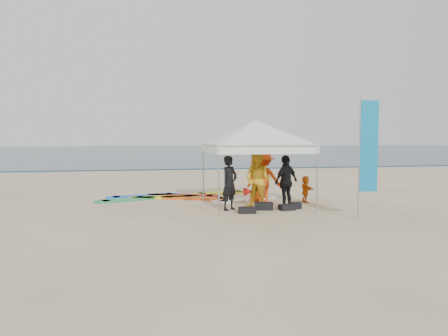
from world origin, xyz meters
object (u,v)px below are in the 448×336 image
feather_flag (368,148)px  marker_pennant (248,192)px  person_orange_b (257,178)px  canopy_tent (256,121)px  person_orange_a (264,178)px  person_black_a (230,183)px  surfboard_spread (183,197)px  person_seated (306,189)px  person_yellow (258,180)px  person_black_b (286,182)px

feather_flag → marker_pennant: bearing=134.7°
person_orange_b → canopy_tent: 2.28m
person_orange_a → canopy_tent: size_ratio=0.42×
person_black_a → surfboard_spread: (-1.12, 2.97, -0.80)m
person_black_a → surfboard_spread: size_ratio=0.27×
surfboard_spread → person_black_a: bearing=-69.4°
person_seated → canopy_tent: (-1.91, -0.46, 2.31)m
person_seated → marker_pennant: size_ratio=1.44×
person_orange_b → surfboard_spread: 2.88m
person_yellow → feather_flag: size_ratio=0.54×
canopy_tent → feather_flag: size_ratio=1.27×
feather_flag → person_orange_a: bearing=124.0°
person_seated → canopy_tent: canopy_tent is taller
person_black_b → feather_flag: bearing=94.8°
surfboard_spread → person_orange_b: bearing=-27.5°
person_yellow → marker_pennant: (-0.22, 0.31, -0.40)m
person_black_b → canopy_tent: 2.18m
person_seated → feather_flag: (0.46, -3.24, 1.49)m
person_black_b → marker_pennant: bearing=-53.4°
person_orange_a → person_black_b: (0.48, -0.80, -0.04)m
canopy_tent → marker_pennant: 2.29m
person_yellow → person_orange_a: bearing=98.1°
person_black_a → canopy_tent: canopy_tent is taller
feather_flag → person_orange_b: bearing=117.4°
person_orange_b → marker_pennant: 1.40m
person_black_a → person_seated: 3.10m
feather_flag → marker_pennant: feather_flag is taller
surfboard_spread → person_seated: bearing=-25.6°
person_orange_a → canopy_tent: canopy_tent is taller
person_yellow → person_black_b: bearing=29.5°
person_seated → feather_flag: size_ratio=0.28×
person_black_a → person_orange_a: (1.34, 0.80, 0.04)m
person_yellow → surfboard_spread: (-2.06, 2.81, -0.86)m
person_orange_a → person_orange_b: bearing=-60.6°
person_seated → person_yellow: bearing=114.2°
person_yellow → person_black_b: size_ratio=1.06×
surfboard_spread → feather_flag: bearing=-49.1°
person_black_b → surfboard_spread: 4.25m
person_black_b → person_seated: 1.55m
marker_pennant → surfboard_spread: 3.14m
person_black_a → canopy_tent: (0.98, 0.59, 1.93)m
person_black_a → feather_flag: feather_flag is taller
person_black_a → person_orange_b: person_black_a is taller
person_black_b → person_yellow: bearing=-40.5°
person_yellow → feather_flag: 3.53m
person_yellow → surfboard_spread: person_yellow is taller
canopy_tent → person_yellow: bearing=-95.4°
canopy_tent → feather_flag: (2.37, -2.78, -0.82)m
person_orange_a → feather_flag: (2.02, -2.99, 1.07)m
canopy_tent → marker_pennant: bearing=-155.5°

